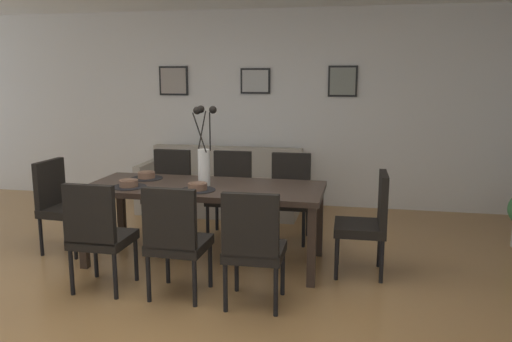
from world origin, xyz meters
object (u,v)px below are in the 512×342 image
object	(u,v)px
dining_table	(205,193)
dining_chair_far_right	(231,189)
framed_picture_left	(174,81)
framed_picture_right	(343,81)
centerpiece_vase	(204,155)
dining_chair_head_west	(61,201)
bowl_near_right	(146,174)
dining_chair_mid_right	(289,192)
sofa	(222,189)
dining_chair_far_left	(176,237)
dining_chair_head_east	(369,218)
framed_picture_center	(255,81)
dining_chair_mid_left	(253,243)
dining_chair_near_left	(98,231)
bowl_far_left	(198,186)
dining_chair_near_right	(169,187)
bowl_near_left	(129,183)

from	to	relation	value
dining_table	dining_chair_far_right	bearing A→B (deg)	88.50
framed_picture_left	framed_picture_right	world-z (taller)	same
centerpiece_vase	framed_picture_right	size ratio (longest dim) A/B	1.85
dining_chair_head_west	bowl_near_right	bearing A→B (deg)	12.61
dining_chair_mid_right	framed_picture_right	bearing A→B (deg)	72.06
sofa	dining_chair_far_left	bearing A→B (deg)	-82.12
dining_chair_far_right	dining_chair_head_east	xyz separation A→B (m)	(1.48, -0.88, 0.00)
dining_chair_head_east	dining_table	bearing A→B (deg)	179.91
dining_chair_mid_right	framed_picture_left	size ratio (longest dim) A/B	2.24
dining_chair_far_right	dining_chair_mid_right	xyz separation A→B (m)	(0.65, -0.01, 0.00)
framed_picture_center	dining_chair_mid_left	bearing A→B (deg)	-78.56
dining_chair_far_right	framed_picture_right	size ratio (longest dim) A/B	2.32
dining_chair_mid_right	dining_chair_near_left	bearing A→B (deg)	-127.80
dining_chair_head_east	framed_picture_left	xyz separation A→B (m)	(-2.65, 2.33, 1.16)
dining_chair_head_east	framed_picture_left	bearing A→B (deg)	138.69
dining_chair_mid_left	dining_chair_mid_right	xyz separation A→B (m)	(0.03, 1.73, 0.00)
framed_picture_left	dining_chair_far_right	bearing A→B (deg)	-51.11
bowl_far_left	framed_picture_left	world-z (taller)	framed_picture_left
dining_table	framed_picture_center	world-z (taller)	framed_picture_center
centerpiece_vase	dining_chair_far_right	bearing A→B (deg)	88.55
dining_chair_near_left	centerpiece_vase	world-z (taller)	centerpiece_vase
dining_chair_mid_left	bowl_near_right	size ratio (longest dim) A/B	5.41
dining_chair_mid_left	bowl_near_right	bearing A→B (deg)	140.83
dining_table	dining_chair_near_right	size ratio (longest dim) A/B	2.39
dining_chair_near_left	framed_picture_right	world-z (taller)	framed_picture_right
dining_chair_near_right	sofa	size ratio (longest dim) A/B	0.45
dining_chair_mid_left	framed_picture_left	distance (m)	3.84
dining_chair_mid_left	framed_picture_center	xyz separation A→B (m)	(-0.65, 3.20, 1.16)
dining_chair_mid_left	dining_chair_near_right	bearing A→B (deg)	127.81
framed_picture_left	dining_chair_mid_right	bearing A→B (deg)	-38.68
framed_picture_left	dining_chair_head_west	bearing A→B (deg)	-98.59
dining_chair_near_left	dining_chair_far_left	xyz separation A→B (m)	(0.66, 0.00, 0.00)
dining_chair_head_west	bowl_far_left	size ratio (longest dim) A/B	5.41
dining_chair_mid_right	sofa	xyz separation A→B (m)	(-1.03, 0.98, -0.23)
dining_chair_near_right	dining_chair_mid_left	distance (m)	2.15
dining_chair_mid_left	dining_chair_head_west	xyz separation A→B (m)	(-2.15, 0.88, 0.00)
dining_chair_mid_left	dining_chair_far_right	bearing A→B (deg)	109.72
dining_chair_far_left	sofa	xyz separation A→B (m)	(-0.37, 2.68, -0.23)
dining_chair_near_right	dining_chair_far_left	size ratio (longest dim) A/B	1.00
sofa	framed_picture_center	world-z (taller)	framed_picture_center
dining_chair_mid_left	centerpiece_vase	bearing A→B (deg)	126.69
framed_picture_left	framed_picture_center	bearing A→B (deg)	0.00
dining_chair_near_left	bowl_near_right	size ratio (longest dim) A/B	5.41
dining_chair_near_left	bowl_near_left	bearing A→B (deg)	91.86
framed_picture_center	bowl_near_left	bearing A→B (deg)	-104.62
dining_chair_head_west	dining_chair_head_east	bearing A→B (deg)	-0.26
bowl_near_right	dining_chair_far_left	bearing A→B (deg)	-56.51
dining_chair_near_right	dining_chair_mid_left	world-z (taller)	same
dining_chair_head_west	centerpiece_vase	world-z (taller)	centerpiece_vase
dining_chair_head_west	bowl_near_right	xyz separation A→B (m)	(0.84, 0.19, 0.27)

